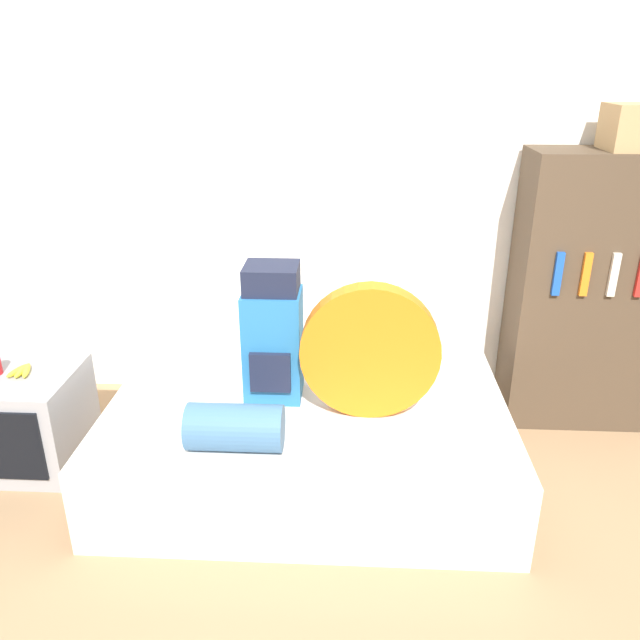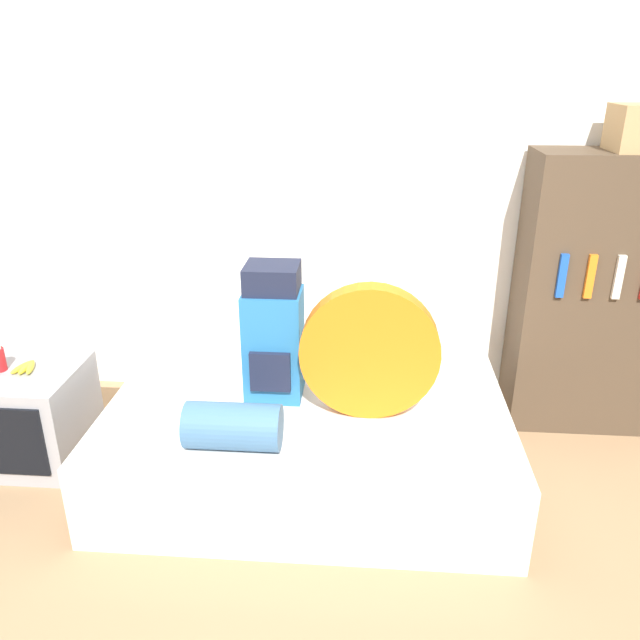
% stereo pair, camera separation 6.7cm
% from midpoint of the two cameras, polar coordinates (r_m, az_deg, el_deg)
% --- Properties ---
extents(ground_plane, '(16.00, 16.00, 0.00)m').
position_cam_midpoint_polar(ground_plane, '(2.77, -1.64, -23.67)').
color(ground_plane, '#997551').
extents(wall_back, '(8.00, 0.05, 2.60)m').
position_cam_midpoint_polar(wall_back, '(3.70, 0.29, 11.74)').
color(wall_back, white).
rests_on(wall_back, ground_plane).
extents(bed, '(1.97, 1.26, 0.43)m').
position_cam_midpoint_polar(bed, '(3.24, -1.74, -10.88)').
color(bed, silver).
rests_on(bed, ground_plane).
extents(backpack, '(0.28, 0.28, 0.68)m').
position_cam_midpoint_polar(backpack, '(3.06, -4.95, -1.37)').
color(backpack, '#23669E').
rests_on(backpack, bed).
extents(tent_bag, '(0.65, 0.11, 0.65)m').
position_cam_midpoint_polar(tent_bag, '(2.90, 3.93, -2.87)').
color(tent_bag, orange).
rests_on(tent_bag, bed).
extents(sleeping_roll, '(0.42, 0.21, 0.21)m').
position_cam_midpoint_polar(sleeping_roll, '(2.77, -8.46, -9.69)').
color(sleeping_roll, '#3D668E').
rests_on(sleeping_roll, bed).
extents(television, '(0.59, 0.55, 0.52)m').
position_cam_midpoint_polar(television, '(3.68, -26.00, -8.10)').
color(television, '#939399').
rests_on(television, ground_plane).
extents(banana_bunch, '(0.12, 0.16, 0.03)m').
position_cam_midpoint_polar(banana_bunch, '(3.55, -26.06, -4.17)').
color(banana_bunch, yellow).
rests_on(banana_bunch, television).
extents(bookshelf, '(0.90, 0.41, 1.58)m').
position_cam_midpoint_polar(bookshelf, '(3.83, 23.33, 2.28)').
color(bookshelf, '#473828').
rests_on(bookshelf, ground_plane).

